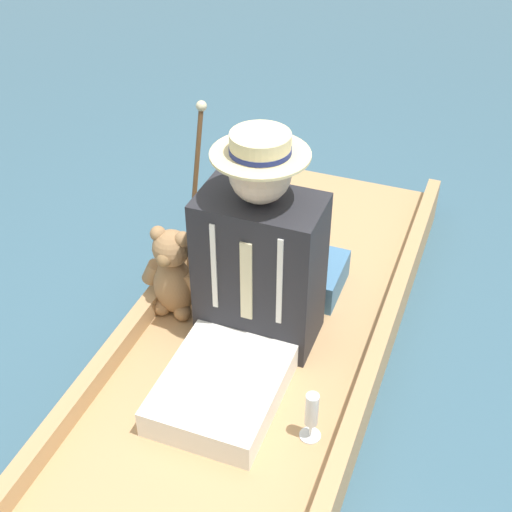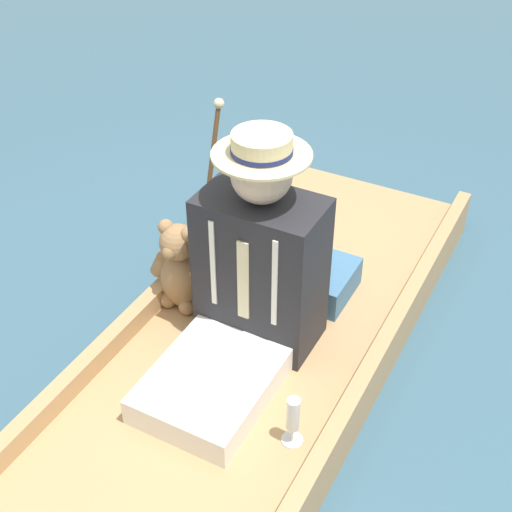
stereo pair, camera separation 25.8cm
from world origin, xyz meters
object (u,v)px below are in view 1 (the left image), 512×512
(seated_person, at_px, (252,280))
(wine_glass, at_px, (312,413))
(walking_cane, at_px, (195,181))
(teddy_bear, at_px, (173,275))

(seated_person, bearing_deg, wine_glass, 124.78)
(walking_cane, bearing_deg, seated_person, 136.88)
(teddy_bear, bearing_deg, seated_person, 169.46)
(teddy_bear, relative_size, walking_cane, 0.53)
(seated_person, xyz_separation_m, teddy_bear, (0.37, -0.07, -0.13))
(seated_person, height_order, walking_cane, seated_person)
(teddy_bear, distance_m, walking_cane, 0.40)
(seated_person, bearing_deg, walking_cane, -52.63)
(wine_glass, bearing_deg, walking_cane, -44.37)
(seated_person, distance_m, wine_glass, 0.54)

